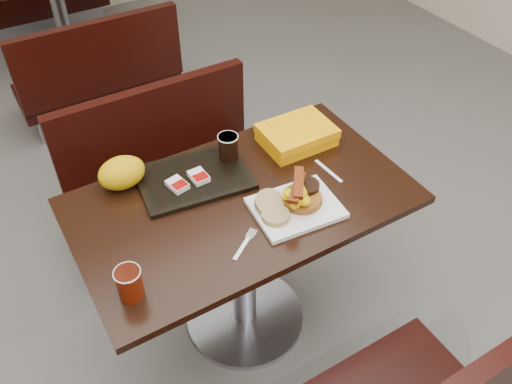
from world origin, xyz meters
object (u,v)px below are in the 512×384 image
tray (194,178)px  paper_bag (122,173)px  hashbrown_sleeve_right (199,176)px  clamshell (297,135)px  table_far (62,20)px  fork (242,248)px  pancake_stack (302,198)px  platter (296,208)px  bench_far_s (94,65)px  coffee_cup_far (228,147)px  knife (328,171)px  hashbrown_sleeve_left (177,185)px  table_near (244,265)px  bench_near_n (173,171)px  coffee_cup_near (130,284)px

tray → paper_bag: (-0.23, 0.10, 0.05)m
hashbrown_sleeve_right → clamshell: 0.44m
table_far → fork: (-0.12, -2.81, 0.38)m
paper_bag → table_far: bearing=81.7°
pancake_stack → hashbrown_sleeve_right: bearing=131.7°
platter → pancake_stack: pancake_stack is taller
table_far → platter: (0.13, -2.75, 0.38)m
bench_far_s → coffee_cup_far: (0.06, -1.70, 0.46)m
platter → knife: (0.22, 0.11, -0.01)m
hashbrown_sleeve_right → tray: bearing=110.2°
clamshell → paper_bag: (-0.68, 0.11, 0.02)m
knife → clamshell: (-0.00, 0.21, 0.04)m
hashbrown_sleeve_left → table_far: bearing=74.7°
table_far → paper_bag: paper_bag is taller
bench_far_s → table_near: bearing=-90.0°
table_near → hashbrown_sleeve_left: hashbrown_sleeve_left is taller
table_near → coffee_cup_far: size_ratio=11.92×
platter → coffee_cup_far: (-0.07, 0.35, 0.06)m
pancake_stack → knife: (0.19, 0.10, -0.03)m
bench_near_n → table_far: bearing=90.0°
hashbrown_sleeve_right → coffee_cup_far: 0.17m
table_near → tray: size_ratio=2.99×
table_near → hashbrown_sleeve_left: (-0.18, 0.15, 0.40)m
table_near → clamshell: (0.35, 0.17, 0.41)m
fork → hashbrown_sleeve_right: bearing=51.9°
knife → tray: tray is taller
table_far → fork: 2.84m
coffee_cup_near → paper_bag: 0.50m
table_far → knife: size_ratio=7.96×
platter → hashbrown_sleeve_left: (-0.31, 0.30, 0.02)m
knife → coffee_cup_near: bearing=-82.8°
table_near → coffee_cup_near: 0.68m
table_far → hashbrown_sleeve_right: size_ratio=15.43×
pancake_stack → hashbrown_sleeve_left: pancake_stack is taller
table_near → paper_bag: paper_bag is taller
coffee_cup_far → hashbrown_sleeve_right: bearing=-161.6°
hashbrown_sleeve_right → pancake_stack: bearing=-50.4°
bench_near_n → bench_far_s: bearing=90.0°
pancake_stack → hashbrown_sleeve_right: 0.39m
bench_near_n → hashbrown_sleeve_left: hashbrown_sleeve_left is taller
table_far → knife: bearing=-82.4°
tray → paper_bag: size_ratio=2.34×
bench_far_s → tray: bearing=-93.5°
bench_far_s → knife: 2.01m
bench_near_n → bench_far_s: size_ratio=1.00×
hashbrown_sleeve_left → hashbrown_sleeve_right: (0.09, 0.00, 0.00)m
tray → bench_near_n: bearing=86.1°
table_near → hashbrown_sleeve_right: size_ratio=15.43×
bench_near_n → coffee_cup_far: 0.68m
table_far → coffee_cup_near: bearing=-100.0°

